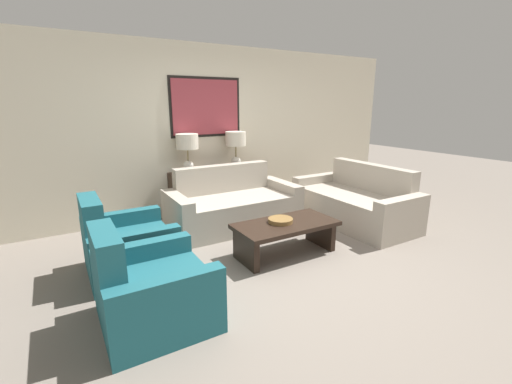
% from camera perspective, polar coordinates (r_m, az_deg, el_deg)
% --- Properties ---
extents(ground_plane, '(20.00, 20.00, 0.00)m').
position_cam_1_polar(ground_plane, '(3.93, 6.55, -12.16)').
color(ground_plane, slate).
extents(back_wall, '(7.63, 0.12, 2.65)m').
position_cam_1_polar(back_wall, '(5.67, -8.43, 10.08)').
color(back_wall, beige).
rests_on(back_wall, ground_plane).
extents(console_table, '(1.39, 0.37, 0.73)m').
position_cam_1_polar(console_table, '(5.59, -7.02, -0.02)').
color(console_table, '#332319').
rests_on(console_table, ground_plane).
extents(table_lamp_left, '(0.33, 0.33, 0.59)m').
position_cam_1_polar(table_lamp_left, '(5.30, -11.38, 7.61)').
color(table_lamp_left, silver).
rests_on(table_lamp_left, console_table).
extents(table_lamp_right, '(0.33, 0.33, 0.59)m').
position_cam_1_polar(table_lamp_right, '(5.62, -3.40, 8.26)').
color(table_lamp_right, silver).
rests_on(table_lamp_right, console_table).
extents(couch_by_back_wall, '(1.86, 0.91, 0.86)m').
position_cam_1_polar(couch_by_back_wall, '(5.03, -3.92, -2.44)').
color(couch_by_back_wall, '#ADA393').
rests_on(couch_by_back_wall, ground_plane).
extents(couch_by_side, '(0.91, 1.86, 0.86)m').
position_cam_1_polar(couch_by_side, '(5.40, 16.15, -1.81)').
color(couch_by_side, '#ADA393').
rests_on(couch_by_side, ground_plane).
extents(coffee_table, '(1.22, 0.61, 0.40)m').
position_cam_1_polar(coffee_table, '(4.09, 4.95, -6.47)').
color(coffee_table, black).
rests_on(coffee_table, ground_plane).
extents(decorative_bowl, '(0.29, 0.29, 0.05)m').
position_cam_1_polar(decorative_bowl, '(4.05, 4.11, -4.74)').
color(decorative_bowl, olive).
rests_on(decorative_bowl, coffee_table).
extents(armchair_near_back_wall, '(0.86, 0.89, 0.86)m').
position_cam_1_polar(armchair_near_back_wall, '(3.93, -20.84, -8.53)').
color(armchair_near_back_wall, '#1E5B66').
rests_on(armchair_near_back_wall, ground_plane).
extents(armchair_near_camera, '(0.86, 0.89, 0.86)m').
position_cam_1_polar(armchair_near_camera, '(3.02, -17.15, -15.48)').
color(armchair_near_camera, '#1E5B66').
rests_on(armchair_near_camera, ground_plane).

